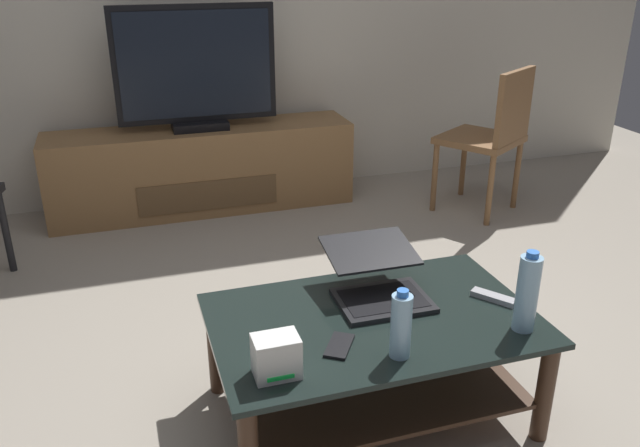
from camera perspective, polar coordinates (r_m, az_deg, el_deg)
name	(u,v)px	position (r m, az deg, el deg)	size (l,w,h in m)	color
ground_plane	(332,370)	(2.66, 1.04, -12.81)	(7.68, 7.68, 0.00)	#9E9384
coffee_table	(372,348)	(2.30, 4.64, -10.90)	(1.11, 0.69, 0.40)	black
media_cabinet	(203,169)	(4.20, -10.30, 4.77)	(1.89, 0.42, 0.53)	olive
television	(196,71)	(4.03, -10.89, 13.09)	(0.96, 0.20, 0.74)	black
dining_chair	(492,133)	(4.13, 14.97, 7.76)	(0.61, 0.61, 0.91)	brown
laptop	(377,280)	(2.34, 5.09, -4.97)	(0.33, 0.40, 0.17)	black
router_box	(276,356)	(1.92, -3.88, -11.61)	(0.13, 0.10, 0.13)	white
water_bottle_near	(401,325)	(1.99, 7.15, -8.90)	(0.07, 0.07, 0.23)	#99C6E5
water_bottle_far	(527,293)	(2.20, 17.81, -5.85)	(0.07, 0.07, 0.28)	#99C6E5
cell_phone	(339,346)	(2.07, 1.72, -10.72)	(0.07, 0.14, 0.01)	black
tv_remote	(493,297)	(2.41, 15.05, -6.30)	(0.04, 0.16, 0.02)	#99999E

